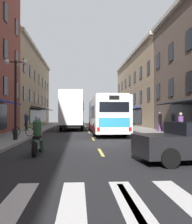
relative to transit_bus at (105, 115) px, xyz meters
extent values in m
cube|color=black|center=(-1.42, -8.34, -1.75)|extent=(34.80, 80.00, 0.10)
cube|color=#DBCC4C|center=(-1.42, -18.34, -1.69)|extent=(0.14, 2.40, 0.01)
cube|color=#DBCC4C|center=(-1.42, -11.84, -1.69)|extent=(0.14, 2.40, 0.01)
cube|color=#DBCC4C|center=(-1.42, -5.34, -1.69)|extent=(0.14, 2.40, 0.01)
cube|color=#DBCC4C|center=(-1.42, 1.16, -1.69)|extent=(0.14, 2.40, 0.01)
cube|color=#DBCC4C|center=(-1.42, 7.66, -1.69)|extent=(0.14, 2.40, 0.01)
cube|color=#DBCC4C|center=(-1.42, 14.16, -1.69)|extent=(0.14, 2.40, 0.01)
cube|color=#DBCC4C|center=(-1.42, 20.66, -1.69)|extent=(0.14, 2.40, 0.01)
cube|color=#DBCC4C|center=(-1.42, 27.16, -1.69)|extent=(0.14, 2.40, 0.01)
cube|color=silver|center=(-3.62, -18.34, -1.69)|extent=(0.50, 2.80, 0.01)
cube|color=silver|center=(-2.52, -18.34, -1.69)|extent=(0.50, 2.80, 0.01)
cube|color=silver|center=(-1.42, -18.34, -1.69)|extent=(0.50, 2.80, 0.01)
cube|color=silver|center=(-0.32, -18.34, -1.69)|extent=(0.50, 2.80, 0.01)
cube|color=black|center=(-8.78, -0.72, 2.50)|extent=(0.10, 1.00, 1.60)
cube|color=black|center=(-8.78, 3.09, 2.50)|extent=(0.10, 1.00, 1.60)
cube|color=black|center=(-8.78, -0.72, 5.70)|extent=(0.10, 1.00, 1.60)
cube|color=black|center=(-8.78, 3.09, 5.70)|extent=(0.10, 1.00, 1.60)
cube|color=black|center=(-8.78, -0.72, 8.90)|extent=(0.10, 1.00, 1.60)
cube|color=black|center=(-8.78, 3.09, 8.90)|extent=(0.10, 1.00, 1.60)
cube|color=#9E8466|center=(-12.82, 18.33, 4.12)|extent=(8.00, 26.57, 11.63)
cube|color=#B2AD9E|center=(-8.72, 18.33, 9.58)|extent=(0.44, 26.07, 0.40)
cube|color=black|center=(-8.78, 18.33, -0.15)|extent=(0.10, 16.00, 2.10)
cube|color=black|center=(-8.07, 18.33, 1.05)|extent=(1.38, 14.93, 0.44)
cube|color=black|center=(-8.78, 6.90, 2.50)|extent=(0.10, 1.00, 1.60)
cube|color=black|center=(-8.78, 10.71, 2.50)|extent=(0.10, 1.00, 1.60)
cube|color=black|center=(-8.78, 14.52, 2.50)|extent=(0.10, 1.00, 1.60)
cube|color=black|center=(-8.78, 18.33, 2.50)|extent=(0.10, 1.00, 1.60)
cube|color=black|center=(-8.78, 22.14, 2.50)|extent=(0.10, 1.00, 1.60)
cube|color=black|center=(-8.78, 25.95, 2.50)|extent=(0.10, 1.00, 1.60)
cube|color=black|center=(-8.78, 29.76, 2.50)|extent=(0.10, 1.00, 1.60)
cube|color=black|center=(-8.78, 6.90, 5.70)|extent=(0.10, 1.00, 1.60)
cube|color=black|center=(-8.78, 10.71, 5.70)|extent=(0.10, 1.00, 1.60)
cube|color=black|center=(-8.78, 14.52, 5.70)|extent=(0.10, 1.00, 1.60)
cube|color=black|center=(-8.78, 18.33, 5.70)|extent=(0.10, 1.00, 1.60)
cube|color=black|center=(-8.78, 22.14, 5.70)|extent=(0.10, 1.00, 1.60)
cube|color=black|center=(-8.78, 25.95, 5.70)|extent=(0.10, 1.00, 1.60)
cube|color=black|center=(-8.78, 29.76, 5.70)|extent=(0.10, 1.00, 1.60)
cube|color=black|center=(5.94, -4.53, 2.50)|extent=(0.10, 1.00, 1.60)
cube|color=black|center=(5.94, -0.72, 2.50)|extent=(0.10, 1.00, 1.60)
cube|color=black|center=(5.94, 3.09, 2.50)|extent=(0.10, 1.00, 1.60)
cube|color=black|center=(5.94, -4.53, 5.70)|extent=(0.10, 1.00, 1.60)
cube|color=black|center=(5.94, -0.72, 5.70)|extent=(0.10, 1.00, 1.60)
cube|color=black|center=(5.94, 3.09, 5.70)|extent=(0.10, 1.00, 1.60)
cube|color=#9E8466|center=(9.98, 18.33, 4.05)|extent=(8.00, 26.57, 11.49)
cube|color=#B2AD9E|center=(5.88, 18.33, 9.44)|extent=(0.44, 26.07, 0.40)
cube|color=black|center=(5.94, 18.33, -0.15)|extent=(0.10, 16.00, 2.10)
cube|color=navy|center=(5.23, 18.33, 1.05)|extent=(1.38, 14.93, 0.44)
cube|color=black|center=(5.94, 6.90, 2.50)|extent=(0.10, 1.00, 1.60)
cube|color=black|center=(5.94, 10.71, 2.50)|extent=(0.10, 1.00, 1.60)
cube|color=black|center=(5.94, 14.52, 2.50)|extent=(0.10, 1.00, 1.60)
cube|color=black|center=(5.94, 18.33, 2.50)|extent=(0.10, 1.00, 1.60)
cube|color=black|center=(5.94, 22.14, 2.50)|extent=(0.10, 1.00, 1.60)
cube|color=black|center=(5.94, 25.95, 2.50)|extent=(0.10, 1.00, 1.60)
cube|color=black|center=(5.94, 29.76, 2.50)|extent=(0.10, 1.00, 1.60)
cube|color=black|center=(5.94, 6.90, 5.70)|extent=(0.10, 1.00, 1.60)
cube|color=black|center=(5.94, 10.71, 5.70)|extent=(0.10, 1.00, 1.60)
cube|color=black|center=(5.94, 14.52, 5.70)|extent=(0.10, 1.00, 1.60)
cube|color=black|center=(5.94, 18.33, 5.70)|extent=(0.10, 1.00, 1.60)
cube|color=black|center=(5.94, 22.14, 5.70)|extent=(0.10, 1.00, 1.60)
cube|color=black|center=(5.94, 25.95, 5.70)|extent=(0.10, 1.00, 1.60)
cube|color=black|center=(5.94, 29.76, 5.70)|extent=(0.10, 1.00, 1.60)
cube|color=white|center=(0.00, -0.06, 0.02)|extent=(2.55, 11.88, 2.74)
cube|color=silver|center=(0.00, -0.06, 1.46)|extent=(2.35, 10.68, 0.16)
cube|color=black|center=(0.00, 0.24, 0.22)|extent=(2.59, 9.48, 0.96)
cube|color=maroon|center=(0.00, -0.06, -1.10)|extent=(2.58, 11.48, 0.36)
cube|color=black|center=(0.00, 5.84, 0.22)|extent=(2.25, 0.12, 1.10)
cube|color=black|center=(0.00, -5.96, 0.53)|extent=(2.05, 0.12, 0.70)
cube|color=teal|center=(0.00, -5.97, -0.52)|extent=(2.15, 0.10, 0.64)
cube|color=black|center=(0.00, -5.97, 1.18)|extent=(0.70, 0.10, 0.28)
cube|color=red|center=(-1.10, -5.98, -1.00)|extent=(0.20, 0.08, 0.28)
cube|color=red|center=(1.09, -5.98, -1.00)|extent=(0.20, 0.08, 0.28)
cylinder|color=black|center=(-1.17, 3.88, -1.20)|extent=(0.30, 1.00, 1.00)
cylinder|color=black|center=(1.18, 3.88, -1.20)|extent=(0.30, 1.00, 1.00)
cylinder|color=black|center=(-1.18, -3.50, -1.20)|extent=(0.30, 1.00, 1.00)
cylinder|color=black|center=(1.17, -3.50, -1.20)|extent=(0.30, 1.00, 1.00)
cube|color=white|center=(-3.06, 8.44, -0.15)|extent=(2.36, 2.44, 2.40)
cube|color=black|center=(-3.04, 9.60, 0.70)|extent=(2.00, 0.15, 0.80)
cube|color=silver|center=(-3.16, 4.39, 0.75)|extent=(2.54, 5.77, 3.49)
cube|color=navy|center=(-1.94, 4.36, 0.92)|extent=(0.14, 3.43, 0.90)
cube|color=black|center=(-3.13, 5.58, -1.15)|extent=(2.08, 7.75, 0.24)
cylinder|color=black|center=(-4.17, 8.27, -1.25)|extent=(0.30, 0.91, 0.90)
cylinder|color=black|center=(-1.97, 8.22, -1.25)|extent=(0.30, 0.91, 0.90)
cylinder|color=black|center=(-4.28, 3.56, -1.25)|extent=(0.30, 0.91, 0.90)
cylinder|color=black|center=(-2.08, 3.51, -1.25)|extent=(0.30, 0.91, 0.90)
cube|color=silver|center=(-3.35, 13.63, -1.08)|extent=(1.80, 4.70, 0.75)
cube|color=black|center=(-3.35, 13.44, -0.49)|extent=(1.64, 2.54, 0.50)
cube|color=red|center=(-4.07, 11.30, -0.81)|extent=(0.20, 0.06, 0.14)
cube|color=red|center=(-2.63, 11.30, -0.81)|extent=(0.20, 0.06, 0.14)
cylinder|color=black|center=(-4.20, 15.28, -1.38)|extent=(0.22, 0.64, 0.64)
cylinder|color=black|center=(-2.50, 15.28, -1.38)|extent=(0.22, 0.64, 0.64)
cylinder|color=black|center=(-4.20, 11.98, -1.38)|extent=(0.22, 0.64, 0.64)
cylinder|color=black|center=(-2.50, 11.98, -1.38)|extent=(0.22, 0.64, 0.64)
cylinder|color=black|center=(0.44, -15.45, -1.38)|extent=(0.66, 0.29, 0.64)
cylinder|color=black|center=(0.24, -13.77, -1.38)|extent=(0.66, 0.29, 0.64)
cylinder|color=black|center=(-4.13, -11.55, -1.39)|extent=(0.11, 0.62, 0.62)
cylinder|color=black|center=(-4.16, -12.99, -1.39)|extent=(0.13, 0.62, 0.62)
cylinder|color=#B2B2B7|center=(-4.13, -11.67, -1.09)|extent=(0.08, 0.33, 0.68)
ellipsoid|color=maroon|center=(-4.14, -12.09, -0.89)|extent=(0.33, 0.57, 0.28)
cube|color=black|center=(-4.15, -12.49, -0.96)|extent=(0.27, 0.57, 0.12)
cube|color=#B2B2B7|center=(-4.15, -12.27, -1.30)|extent=(0.25, 0.41, 0.30)
cylinder|color=#B2B2B7|center=(-4.14, -11.77, -0.68)|extent=(0.62, 0.05, 0.04)
cylinder|color=#33663F|center=(-4.15, -12.42, -0.57)|extent=(0.35, 0.47, 0.66)
sphere|color=#B2B2B7|center=(-4.15, -12.31, -0.17)|extent=(0.26, 0.26, 0.26)
cylinder|color=#33663F|center=(-4.33, -12.39, -1.30)|extent=(0.15, 0.36, 0.56)
cylinder|color=#33663F|center=(-3.97, -12.39, -1.30)|extent=(0.15, 0.36, 0.56)
torus|color=black|center=(-7.01, -4.24, -1.23)|extent=(0.66, 0.19, 0.66)
torus|color=black|center=(-5.98, -4.47, -1.23)|extent=(0.66, 0.19, 0.66)
cylinder|color=#1E7F3F|center=(-6.49, -4.36, -1.13)|extent=(0.98, 0.26, 0.04)
cylinder|color=#1E7F3F|center=(-6.32, -4.40, -0.95)|extent=(0.14, 0.07, 0.50)
cube|color=black|center=(-6.30, -4.40, -0.68)|extent=(0.22, 0.16, 0.06)
cylinder|color=#1E7F3F|center=(-6.93, -4.26, -0.68)|extent=(0.13, 0.47, 0.03)
cylinder|color=black|center=(-7.97, 4.10, -1.12)|extent=(0.28, 0.28, 0.88)
cylinder|color=navy|center=(-7.97, 4.10, -0.34)|extent=(0.36, 0.36, 0.68)
sphere|color=#AF6C84|center=(-7.97, 4.10, 0.14)|extent=(0.24, 0.24, 0.24)
cube|color=#33663F|center=(-7.73, 4.11, -0.30)|extent=(0.17, 0.27, 0.36)
cylinder|color=#66387F|center=(4.64, -6.02, -1.14)|extent=(0.28, 0.28, 0.83)
cylinder|color=#66387F|center=(4.64, -6.02, -0.40)|extent=(0.36, 0.36, 0.64)
sphere|color=tan|center=(4.64, -6.02, 0.05)|extent=(0.23, 0.23, 0.23)
cylinder|color=#66387F|center=(5.25, 0.45, -1.11)|extent=(0.28, 0.28, 0.89)
cylinder|color=#4C4C51|center=(5.25, 0.45, -0.32)|extent=(0.36, 0.36, 0.69)
sphere|color=#A06771|center=(5.25, 0.45, 0.16)|extent=(0.24, 0.24, 0.24)
cylinder|color=black|center=(-6.37, -7.04, 0.92)|extent=(0.14, 0.14, 4.96)
cylinder|color=black|center=(-6.37, -7.04, -1.26)|extent=(0.28, 0.28, 0.60)
cylinder|color=black|center=(-6.37, -7.04, 3.30)|extent=(1.10, 0.07, 0.07)
sphere|color=white|center=(-6.92, -7.04, 3.30)|extent=(0.32, 0.32, 0.32)
sphere|color=white|center=(-5.82, -7.04, 3.30)|extent=(0.32, 0.32, 0.32)
camera|label=1|loc=(-2.40, -23.28, -0.03)|focal=40.97mm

